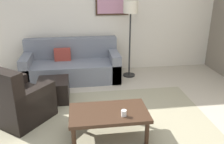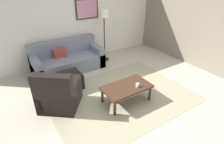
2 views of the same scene
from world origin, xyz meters
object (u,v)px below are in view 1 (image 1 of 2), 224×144
Objects in this scene: armchair_leather at (17,104)px; framed_artwork at (112,2)px; coffee_table at (109,115)px; ottoman at (54,90)px; couch_main at (72,66)px; cup at (124,113)px; lamp_standing at (131,15)px.

framed_artwork reaches higher than armchair_leather.
ottoman is at bearing 124.48° from coffee_table.
coffee_table is 1.44× the size of framed_artwork.
ottoman is 0.51× the size of coffee_table.
armchair_leather is 1.47× the size of framed_artwork.
couch_main is 1.73m from framed_artwork.
framed_artwork is at bearing 85.03° from cup.
ottoman is at bearing -107.26° from couch_main.
cup is at bearing -25.90° from armchair_leather.
couch_main is at bearing 106.40° from cup.
armchair_leather is 12.96× the size of cup.
coffee_table is 3.08m from framed_artwork.
couch_main is at bearing 103.06° from coffee_table.
cup is 0.11× the size of framed_artwork.
framed_artwork is (0.25, 2.90, 1.20)m from cup.
framed_artwork is (0.98, 0.42, 1.35)m from couch_main.
framed_artwork is (1.82, 2.14, 1.34)m from armchair_leather.
ottoman is 6.46× the size of cup.
lamp_standing is at bearing 76.42° from cup.
cup is 2.67m from lamp_standing.
couch_main reaches higher than ottoman.
lamp_standing is 0.63m from framed_artwork.
ottoman is at bearing 52.07° from armchair_leather.
lamp_standing is (1.65, 1.01, 1.21)m from ottoman.
coffee_table is at bearing -24.05° from armchair_leather.
lamp_standing reaches higher than cup.
ottoman is 0.33× the size of lamp_standing.
cup reaches higher than coffee_table.
lamp_standing reaches higher than ottoman.
framed_artwork is (1.31, 1.49, 1.45)m from ottoman.
lamp_standing is (0.77, 2.28, 1.05)m from coffee_table.
cup is 0.05× the size of lamp_standing.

